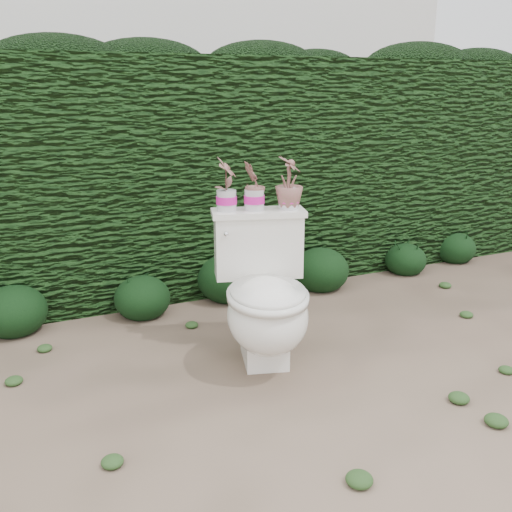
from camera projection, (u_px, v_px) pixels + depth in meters
name	position (u px, v px, depth m)	size (l,w,h in m)	color
ground	(256.00, 373.00, 2.92)	(60.00, 60.00, 0.00)	gray
hedge	(165.00, 174.00, 4.09)	(8.00, 1.00, 1.60)	#1E4416
house_wall	(118.00, 41.00, 7.82)	(8.00, 3.50, 4.00)	silver
toilet	(265.00, 299.00, 2.94)	(0.62, 0.78, 0.78)	white
potted_plant_left	(226.00, 186.00, 2.98)	(0.14, 0.10, 0.27)	#256620
potted_plant_center	(254.00, 187.00, 3.01)	(0.14, 0.11, 0.25)	#256620
potted_plant_right	(289.00, 184.00, 3.03)	(0.15, 0.15, 0.27)	#256620
liriope_clump_2	(13.00, 307.00, 3.37)	(0.39, 0.39, 0.31)	black
liriope_clump_3	(142.00, 294.00, 3.62)	(0.36, 0.36, 0.29)	black
liriope_clump_4	(229.00, 274.00, 3.90)	(0.44, 0.44, 0.35)	black
liriope_clump_5	(321.00, 266.00, 4.11)	(0.41, 0.41, 0.32)	black
liriope_clump_6	(406.00, 256.00, 4.46)	(0.32, 0.32, 0.26)	black
liriope_clump_7	(455.00, 245.00, 4.76)	(0.34, 0.34, 0.27)	black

